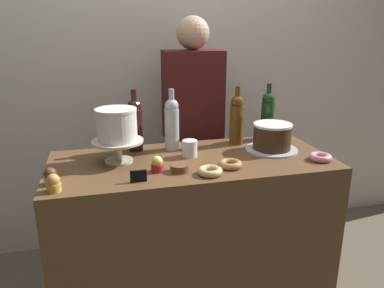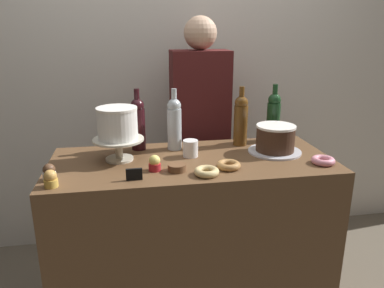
{
  "view_description": "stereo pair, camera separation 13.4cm",
  "coord_description": "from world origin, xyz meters",
  "px_view_note": "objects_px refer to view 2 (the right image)",
  "views": [
    {
      "loc": [
        -0.42,
        -1.68,
        1.53
      ],
      "look_at": [
        0.0,
        0.0,
        0.99
      ],
      "focal_mm": 34.74,
      "sensor_mm": 36.0,
      "label": 1
    },
    {
      "loc": [
        -0.29,
        -1.71,
        1.53
      ],
      "look_at": [
        0.0,
        0.0,
        0.99
      ],
      "focal_mm": 34.74,
      "sensor_mm": 36.0,
      "label": 2
    }
  ],
  "objects_px": {
    "cookie_stack": "(177,168)",
    "barista_figure": "(200,139)",
    "donut_pink": "(323,161)",
    "price_sign_chalkboard": "(134,174)",
    "cupcake_lemon": "(155,163)",
    "cupcake_caramel": "(51,179)",
    "wine_bottle_dark_red": "(138,123)",
    "chocolate_round_cake": "(275,138)",
    "donut_glazed": "(207,172)",
    "cupcake_chocolate": "(49,172)",
    "wine_bottle_amber": "(241,120)",
    "cake_stand_pedestal": "(119,145)",
    "donut_maple": "(229,165)",
    "coffee_cup_ceramic": "(191,148)",
    "wine_bottle_clear": "(174,123)",
    "white_layer_cake": "(117,123)",
    "wine_bottle_green": "(273,116)"
  },
  "relations": [
    {
      "from": "cookie_stack",
      "to": "barista_figure",
      "type": "distance_m",
      "value": 0.75
    },
    {
      "from": "donut_pink",
      "to": "price_sign_chalkboard",
      "type": "distance_m",
      "value": 0.9
    },
    {
      "from": "cupcake_lemon",
      "to": "cupcake_caramel",
      "type": "bearing_deg",
      "value": -165.52
    },
    {
      "from": "wine_bottle_dark_red",
      "to": "donut_pink",
      "type": "distance_m",
      "value": 0.95
    },
    {
      "from": "cupcake_caramel",
      "to": "barista_figure",
      "type": "xyz_separation_m",
      "value": [
        0.77,
        0.79,
        -0.1
      ]
    },
    {
      "from": "chocolate_round_cake",
      "to": "donut_glazed",
      "type": "bearing_deg",
      "value": -149.18
    },
    {
      "from": "wine_bottle_dark_red",
      "to": "cookie_stack",
      "type": "relative_size",
      "value": 3.87
    },
    {
      "from": "wine_bottle_dark_red",
      "to": "cupcake_lemon",
      "type": "height_order",
      "value": "wine_bottle_dark_red"
    },
    {
      "from": "chocolate_round_cake",
      "to": "cupcake_chocolate",
      "type": "bearing_deg",
      "value": -170.08
    },
    {
      "from": "wine_bottle_amber",
      "to": "price_sign_chalkboard",
      "type": "bearing_deg",
      "value": -145.33
    },
    {
      "from": "cake_stand_pedestal",
      "to": "donut_maple",
      "type": "xyz_separation_m",
      "value": [
        0.5,
        -0.2,
        -0.06
      ]
    },
    {
      "from": "cookie_stack",
      "to": "donut_glazed",
      "type": "bearing_deg",
      "value": -29.52
    },
    {
      "from": "donut_maple",
      "to": "price_sign_chalkboard",
      "type": "xyz_separation_m",
      "value": [
        -0.43,
        -0.07,
        0.01
      ]
    },
    {
      "from": "cake_stand_pedestal",
      "to": "cupcake_chocolate",
      "type": "relative_size",
      "value": 3.33
    },
    {
      "from": "price_sign_chalkboard",
      "to": "coffee_cup_ceramic",
      "type": "relative_size",
      "value": 0.82
    },
    {
      "from": "cake_stand_pedestal",
      "to": "wine_bottle_clear",
      "type": "relative_size",
      "value": 0.76
    },
    {
      "from": "white_layer_cake",
      "to": "wine_bottle_amber",
      "type": "distance_m",
      "value": 0.67
    },
    {
      "from": "cookie_stack",
      "to": "wine_bottle_dark_red",
      "type": "bearing_deg",
      "value": 114.23
    },
    {
      "from": "white_layer_cake",
      "to": "wine_bottle_amber",
      "type": "xyz_separation_m",
      "value": [
        0.66,
        0.14,
        -0.04
      ]
    },
    {
      "from": "wine_bottle_clear",
      "to": "cupcake_lemon",
      "type": "xyz_separation_m",
      "value": [
        -0.13,
        -0.3,
        -0.11
      ]
    },
    {
      "from": "cupcake_chocolate",
      "to": "coffee_cup_ceramic",
      "type": "distance_m",
      "value": 0.68
    },
    {
      "from": "cake_stand_pedestal",
      "to": "cupcake_caramel",
      "type": "relative_size",
      "value": 3.33
    },
    {
      "from": "donut_maple",
      "to": "wine_bottle_amber",
      "type": "bearing_deg",
      "value": 65.34
    },
    {
      "from": "cupcake_caramel",
      "to": "cookie_stack",
      "type": "relative_size",
      "value": 0.88
    },
    {
      "from": "wine_bottle_dark_red",
      "to": "price_sign_chalkboard",
      "type": "xyz_separation_m",
      "value": [
        -0.03,
        -0.43,
        -0.12
      ]
    },
    {
      "from": "price_sign_chalkboard",
      "to": "cupcake_caramel",
      "type": "bearing_deg",
      "value": -177.38
    },
    {
      "from": "chocolate_round_cake",
      "to": "cupcake_caramel",
      "type": "bearing_deg",
      "value": -166.0
    },
    {
      "from": "white_layer_cake",
      "to": "price_sign_chalkboard",
      "type": "xyz_separation_m",
      "value": [
        0.07,
        -0.27,
        -0.16
      ]
    },
    {
      "from": "wine_bottle_dark_red",
      "to": "cupcake_caramel",
      "type": "bearing_deg",
      "value": -130.0
    },
    {
      "from": "wine_bottle_green",
      "to": "cookie_stack",
      "type": "bearing_deg",
      "value": -147.5
    },
    {
      "from": "cake_stand_pedestal",
      "to": "barista_figure",
      "type": "xyz_separation_m",
      "value": [
        0.5,
        0.51,
        -0.14
      ]
    },
    {
      "from": "cupcake_caramel",
      "to": "donut_maple",
      "type": "bearing_deg",
      "value": 5.96
    },
    {
      "from": "barista_figure",
      "to": "price_sign_chalkboard",
      "type": "bearing_deg",
      "value": -119.23
    },
    {
      "from": "wine_bottle_amber",
      "to": "wine_bottle_clear",
      "type": "height_order",
      "value": "same"
    },
    {
      "from": "cupcake_caramel",
      "to": "barista_figure",
      "type": "bearing_deg",
      "value": 45.72
    },
    {
      "from": "wine_bottle_amber",
      "to": "cupcake_chocolate",
      "type": "height_order",
      "value": "wine_bottle_amber"
    },
    {
      "from": "wine_bottle_clear",
      "to": "price_sign_chalkboard",
      "type": "bearing_deg",
      "value": -119.45
    },
    {
      "from": "white_layer_cake",
      "to": "cupcake_caramel",
      "type": "xyz_separation_m",
      "value": [
        -0.27,
        -0.28,
        -0.15
      ]
    },
    {
      "from": "wine_bottle_clear",
      "to": "coffee_cup_ceramic",
      "type": "distance_m",
      "value": 0.18
    },
    {
      "from": "wine_bottle_clear",
      "to": "coffee_cup_ceramic",
      "type": "height_order",
      "value": "wine_bottle_clear"
    },
    {
      "from": "cupcake_lemon",
      "to": "barista_figure",
      "type": "relative_size",
      "value": 0.05
    },
    {
      "from": "wine_bottle_green",
      "to": "cupcake_caramel",
      "type": "distance_m",
      "value": 1.24
    },
    {
      "from": "cupcake_caramel",
      "to": "price_sign_chalkboard",
      "type": "xyz_separation_m",
      "value": [
        0.34,
        0.02,
        -0.01
      ]
    },
    {
      "from": "wine_bottle_amber",
      "to": "donut_maple",
      "type": "height_order",
      "value": "wine_bottle_amber"
    },
    {
      "from": "wine_bottle_clear",
      "to": "donut_pink",
      "type": "height_order",
      "value": "wine_bottle_clear"
    },
    {
      "from": "cookie_stack",
      "to": "white_layer_cake",
      "type": "bearing_deg",
      "value": 143.12
    },
    {
      "from": "coffee_cup_ceramic",
      "to": "wine_bottle_dark_red",
      "type": "bearing_deg",
      "value": 147.12
    },
    {
      "from": "wine_bottle_clear",
      "to": "cupcake_lemon",
      "type": "relative_size",
      "value": 4.38
    },
    {
      "from": "cupcake_caramel",
      "to": "coffee_cup_ceramic",
      "type": "height_order",
      "value": "coffee_cup_ceramic"
    },
    {
      "from": "price_sign_chalkboard",
      "to": "barista_figure",
      "type": "relative_size",
      "value": 0.04
    }
  ]
}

